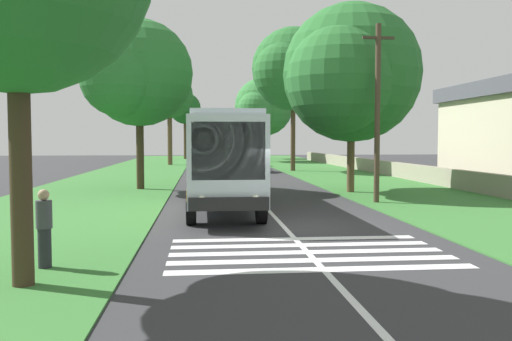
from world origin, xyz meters
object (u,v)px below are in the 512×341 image
trailing_minibus_0 (212,150)px  roadside_tree_right_2 (259,117)px  utility_pole (377,110)px  trailing_car_3 (245,159)px  roadside_tree_right_3 (347,77)px  roadside_tree_right_1 (262,108)px  roadside_tree_right_0 (291,72)px  trailing_car_1 (256,164)px  trailing_car_2 (248,162)px  pedestrian (44,228)px  roadside_tree_left_0 (184,109)px  roadside_tree_left_3 (136,77)px  roadside_tree_left_2 (169,97)px  coach_bus (222,156)px  trailing_car_0 (212,170)px

trailing_minibus_0 → roadside_tree_right_2: bearing=-29.3°
roadside_tree_right_2 → utility_pole: (-54.35, 0.48, -1.98)m
trailing_car_3 → roadside_tree_right_3: bearing=-174.3°
trailing_minibus_0 → roadside_tree_right_1: (2.75, -6.37, 5.14)m
trailing_car_3 → roadside_tree_right_1: size_ratio=0.41×
trailing_car_3 → roadside_tree_right_2: roadside_tree_right_2 is taller
roadside_tree_right_0 → trailing_car_1: bearing=106.5°
trailing_car_2 → roadside_tree_right_1: bearing=-11.0°
trailing_car_2 → pedestrian: bearing=169.1°
roadside_tree_right_1 → roadside_tree_right_3: (-40.04, -0.03, -0.67)m
trailing_minibus_0 → roadside_tree_left_0: roadside_tree_left_0 is taller
trailing_car_3 → roadside_tree_right_2: (19.93, -3.54, 5.36)m
roadside_tree_left_3 → roadside_tree_right_1: bearing=-16.6°
roadside_tree_left_2 → coach_bus: bearing=-173.4°
trailing_car_1 → roadside_tree_left_2: size_ratio=0.43×
trailing_car_0 → roadside_tree_right_0: 14.10m
roadside_tree_left_3 → roadside_tree_right_3: (-3.05, -11.08, -0.23)m
trailing_car_2 → roadside_tree_right_3: roadside_tree_right_3 is taller
trailing_car_2 → roadside_tree_left_0: size_ratio=0.46×
trailing_car_1 → pedestrian: (-34.27, 7.88, 0.24)m
coach_bus → roadside_tree_left_0: size_ratio=1.19×
trailing_car_2 → utility_pole: 28.86m
roadside_tree_left_0 → trailing_minibus_0: bearing=-163.8°
trailing_car_0 → roadside_tree_right_3: bearing=-146.3°
roadside_tree_left_0 → roadside_tree_right_1: (-9.74, -9.99, -0.36)m
trailing_car_1 → roadside_tree_left_3: (-15.47, 8.12, 5.58)m
roadside_tree_right_2 → roadside_tree_right_3: 49.73m
trailing_car_3 → roadside_tree_left_0: bearing=19.5°
coach_bus → trailing_car_0: size_ratio=2.60×
trailing_car_1 → roadside_tree_right_3: roadside_tree_right_3 is taller
utility_pole → roadside_tree_right_3: bearing=1.4°
trailing_car_0 → trailing_car_2: size_ratio=1.00×
roadside_tree_left_0 → roadside_tree_right_3: roadside_tree_right_3 is taller
coach_bus → trailing_car_2: size_ratio=2.60×
roadside_tree_left_3 → utility_pole: bearing=-124.4°
trailing_car_1 → roadside_tree_right_0: 8.67m
roadside_tree_left_2 → roadside_tree_right_1: 13.66m
coach_bus → roadside_tree_left_0: (55.77, 3.33, 4.90)m
trailing_car_2 → roadside_tree_right_2: roadside_tree_right_2 is taller
roadside_tree_left_3 → roadside_tree_right_2: size_ratio=1.12×
coach_bus → trailing_car_0: 16.29m
trailing_car_3 → roadside_tree_left_3: (-26.75, 8.13, 5.58)m
pedestrian → trailing_car_1: bearing=-12.9°
trailing_car_0 → roadside_tree_right_2: bearing=-10.7°
trailing_car_0 → roadside_tree_right_2: 40.54m
coach_bus → utility_pole: size_ratio=1.44×
roadside_tree_right_1 → roadside_tree_right_2: roadside_tree_right_1 is taller
trailing_car_2 → pedestrian: size_ratio=2.54×
trailing_car_2 → roadside_tree_right_3: size_ratio=0.44×
trailing_car_0 → roadside_tree_right_1: size_ratio=0.41×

